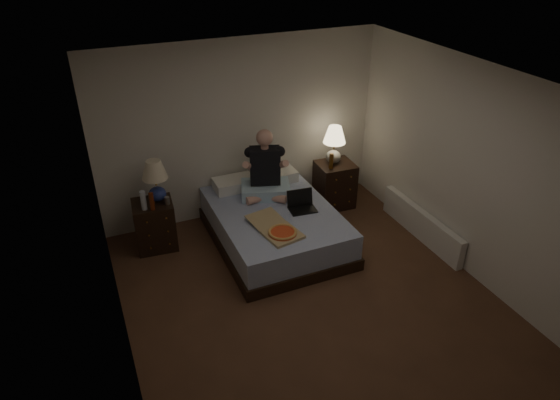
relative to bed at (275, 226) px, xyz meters
name	(u,v)px	position (x,y,z in m)	size (l,w,h in m)	color
floor	(311,301)	(-0.08, -1.26, -0.25)	(4.00, 4.50, 0.00)	brown
ceiling	(320,85)	(-0.08, -1.26, 2.25)	(4.00, 4.50, 0.00)	white
wall_back	(241,130)	(-0.08, 0.99, 1.00)	(4.00, 2.50, 0.00)	silver
wall_front	(471,367)	(-0.08, -3.51, 1.00)	(4.00, 2.50, 0.00)	silver
wall_left	(111,252)	(-2.08, -1.26, 1.00)	(4.50, 2.50, 0.00)	silver
wall_right	(470,171)	(1.92, -1.26, 1.00)	(4.50, 2.50, 0.00)	silver
bed	(275,226)	(0.00, 0.00, 0.00)	(1.47, 1.96, 0.49)	#5065A1
nightstand_left	(155,225)	(-1.47, 0.53, 0.08)	(0.50, 0.45, 0.65)	black
nightstand_right	(335,185)	(1.20, 0.56, 0.09)	(0.52, 0.47, 0.68)	black
lamp_left	(156,181)	(-1.37, 0.56, 0.69)	(0.32, 0.32, 0.56)	navy
lamp_right	(334,145)	(1.18, 0.61, 0.71)	(0.32, 0.32, 0.56)	gray
water_bottle	(143,201)	(-1.57, 0.41, 0.53)	(0.07, 0.07, 0.25)	silver
soda_can	(167,201)	(-1.29, 0.43, 0.46)	(0.07, 0.07, 0.10)	#A6A5A1
beer_bottle_left	(152,201)	(-1.48, 0.36, 0.52)	(0.06, 0.06, 0.23)	#5D220D
beer_bottle_right	(331,161)	(1.06, 0.46, 0.55)	(0.06, 0.06, 0.23)	#59330C
person	(265,164)	(0.04, 0.42, 0.71)	(0.66, 0.52, 0.93)	black
laptop	(303,202)	(0.33, -0.14, 0.37)	(0.34, 0.28, 0.24)	black
pizza_box	(283,233)	(-0.14, -0.58, 0.29)	(0.40, 0.76, 0.08)	tan
radiator	(421,225)	(1.85, -0.68, -0.05)	(0.10, 1.60, 0.40)	silver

